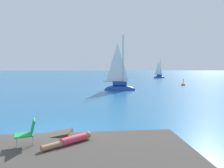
{
  "coord_description": "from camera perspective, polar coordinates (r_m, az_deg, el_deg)",
  "views": [
    {
      "loc": [
        2.36,
        -9.44,
        3.04
      ],
      "look_at": [
        2.53,
        12.5,
        1.01
      ],
      "focal_mm": 37.33,
      "sensor_mm": 36.0,
      "label": 1
    }
  ],
  "objects": [
    {
      "name": "sailboat_far",
      "position": [
        47.55,
        11.51,
        1.8
      ],
      "size": [
        2.34,
        1.62,
        4.24
      ],
      "rotation": [
        0.0,
        0.0,
        5.86
      ],
      "color": "#193D99",
      "rests_on": "ground"
    },
    {
      "name": "shore_ledge",
      "position": [
        7.18,
        -10.3,
        -17.57
      ],
      "size": [
        7.53,
        4.15,
        0.52
      ],
      "primitive_type": "cube",
      "rotation": [
        0.0,
        0.0,
        0.1
      ],
      "color": "#423D38",
      "rests_on": "ground"
    },
    {
      "name": "beach_chair",
      "position": [
        7.6,
        -19.92,
        -10.89
      ],
      "size": [
        0.72,
        0.66,
        0.8
      ],
      "rotation": [
        0.0,
        0.0,
        3.49
      ],
      "color": "green",
      "rests_on": "shore_ledge"
    },
    {
      "name": "marker_buoy",
      "position": [
        32.32,
        17.03,
        -0.33
      ],
      "size": [
        0.56,
        0.56,
        1.13
      ],
      "color": "#EA5114",
      "rests_on": "ground"
    },
    {
      "name": "boulder_seaward",
      "position": [
        9.3,
        -17.32,
        -14.03
      ],
      "size": [
        1.0,
        1.28,
        0.9
      ],
      "primitive_type": "cube",
      "rotation": [
        -0.08,
        0.16,
        1.58
      ],
      "color": "#3A3F3A",
      "rests_on": "ground"
    },
    {
      "name": "sailboat_near",
      "position": [
        25.53,
        1.91,
        -0.74
      ],
      "size": [
        3.64,
        1.57,
        6.63
      ],
      "rotation": [
        0.0,
        0.0,
        6.17
      ],
      "color": "#193D99",
      "rests_on": "ground"
    },
    {
      "name": "ground_plane",
      "position": [
        10.2,
        -14.14,
        -12.22
      ],
      "size": [
        160.0,
        160.0,
        0.0
      ],
      "primitive_type": "plane",
      "color": "#236093"
    },
    {
      "name": "person_sunbather",
      "position": [
        7.53,
        -10.14,
        -13.42
      ],
      "size": [
        1.38,
        1.3,
        0.25
      ],
      "rotation": [
        0.0,
        0.0,
        3.89
      ],
      "color": "#DB384C",
      "rests_on": "shore_ledge"
    },
    {
      "name": "boulder_inland",
      "position": [
        9.01,
        -14.72,
        -14.61
      ],
      "size": [
        1.77,
        1.43,
        1.29
      ],
      "primitive_type": "cube",
      "rotation": [
        -0.11,
        -0.18,
        0.05
      ],
      "color": "#453930",
      "rests_on": "ground"
    }
  ]
}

